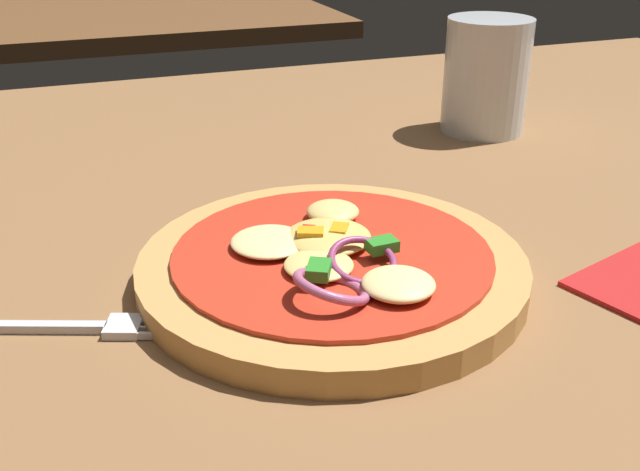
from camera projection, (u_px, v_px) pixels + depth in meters
The scene contains 5 objects.
dining_table at pixel (240, 309), 0.43m from camera, with size 1.49×1.04×0.03m.
pizza at pixel (332, 265), 0.43m from camera, with size 0.22×0.22×0.04m.
fork at pixel (59, 326), 0.38m from camera, with size 0.16×0.07×0.00m.
beer_glass at pixel (485, 81), 0.67m from camera, with size 0.08×0.08×0.10m.
background_table at pixel (151, 14), 1.39m from camera, with size 0.61×0.58×0.03m.
Camera 1 is at (-0.09, -0.36, 0.24)m, focal length 41.63 mm.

